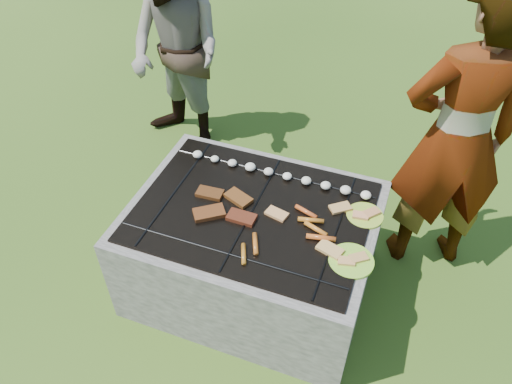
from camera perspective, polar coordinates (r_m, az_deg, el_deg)
lawn at (r=3.09m, az=-0.33°, el=-10.18°), size 60.00×60.00×0.00m
fire_pit at (r=2.87m, az=-0.35°, el=-6.78°), size 1.30×1.00×0.62m
mushrooms at (r=2.81m, az=2.94°, el=1.99°), size 1.06×0.06×0.04m
pork_slabs at (r=2.64m, az=-3.70°, el=-1.59°), size 0.38×0.31×0.02m
sausages at (r=2.51m, az=4.59°, el=-4.57°), size 0.43×0.47×0.03m
bread_on_grate at (r=2.55m, az=6.87°, el=-3.83°), size 0.45×0.41×0.02m
plate_far at (r=2.66m, az=12.35°, el=-2.61°), size 0.25×0.25×0.03m
plate_near at (r=2.44m, az=10.84°, el=-7.71°), size 0.24×0.24×0.03m
cook at (r=2.83m, az=21.96°, el=5.49°), size 0.76×0.64×1.77m
bystander at (r=3.72m, az=-9.08°, el=15.41°), size 0.93×0.84×1.57m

